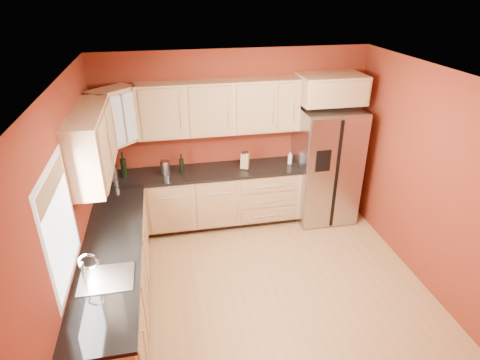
# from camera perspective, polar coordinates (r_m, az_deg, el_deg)

# --- Properties ---
(floor) EXTENTS (4.00, 4.00, 0.00)m
(floor) POSITION_cam_1_polar(r_m,az_deg,el_deg) (5.11, 3.58, -15.78)
(floor) COLOR #AF8444
(floor) RESTS_ON ground
(ceiling) EXTENTS (4.00, 4.00, 0.00)m
(ceiling) POSITION_cam_1_polar(r_m,az_deg,el_deg) (3.87, 4.68, 14.00)
(ceiling) COLOR silver
(ceiling) RESTS_ON wall_back
(wall_back) EXTENTS (4.00, 0.04, 2.60)m
(wall_back) POSITION_cam_1_polar(r_m,az_deg,el_deg) (6.12, -0.76, 6.11)
(wall_back) COLOR maroon
(wall_back) RESTS_ON floor
(wall_front) EXTENTS (4.00, 0.04, 2.60)m
(wall_front) POSITION_cam_1_polar(r_m,az_deg,el_deg) (2.88, 15.11, -22.51)
(wall_front) COLOR maroon
(wall_front) RESTS_ON floor
(wall_left) EXTENTS (0.04, 4.00, 2.60)m
(wall_left) POSITION_cam_1_polar(r_m,az_deg,el_deg) (4.33, -22.59, -5.30)
(wall_left) COLOR maroon
(wall_left) RESTS_ON floor
(wall_right) EXTENTS (0.04, 4.00, 2.60)m
(wall_right) POSITION_cam_1_polar(r_m,az_deg,el_deg) (5.19, 25.90, -0.59)
(wall_right) COLOR maroon
(wall_right) RESTS_ON floor
(base_cabinets_back) EXTENTS (2.90, 0.60, 0.88)m
(base_cabinets_back) POSITION_cam_1_polar(r_m,az_deg,el_deg) (6.14, -5.26, -2.78)
(base_cabinets_back) COLOR tan
(base_cabinets_back) RESTS_ON floor
(base_cabinets_left) EXTENTS (0.60, 2.80, 0.88)m
(base_cabinets_left) POSITION_cam_1_polar(r_m,az_deg,el_deg) (4.76, -17.14, -13.89)
(base_cabinets_left) COLOR tan
(base_cabinets_left) RESTS_ON floor
(countertop_back) EXTENTS (2.90, 0.62, 0.04)m
(countertop_back) POSITION_cam_1_polar(r_m,az_deg,el_deg) (5.92, -5.43, 1.06)
(countertop_back) COLOR black
(countertop_back) RESTS_ON base_cabinets_back
(countertop_left) EXTENTS (0.62, 2.80, 0.04)m
(countertop_left) POSITION_cam_1_polar(r_m,az_deg,el_deg) (4.48, -17.79, -9.38)
(countertop_left) COLOR black
(countertop_left) RESTS_ON base_cabinets_left
(upper_cabinets_back) EXTENTS (2.30, 0.33, 0.75)m
(upper_cabinets_back) POSITION_cam_1_polar(r_m,az_deg,el_deg) (5.76, -2.97, 10.27)
(upper_cabinets_back) COLOR tan
(upper_cabinets_back) RESTS_ON wall_back
(upper_cabinets_left) EXTENTS (0.33, 1.35, 0.75)m
(upper_cabinets_left) POSITION_cam_1_polar(r_m,az_deg,el_deg) (4.72, -20.34, 4.89)
(upper_cabinets_left) COLOR tan
(upper_cabinets_left) RESTS_ON wall_left
(corner_upper_cabinet) EXTENTS (0.67, 0.67, 0.75)m
(corner_upper_cabinet) POSITION_cam_1_polar(r_m,az_deg,el_deg) (5.58, -17.44, 8.56)
(corner_upper_cabinet) COLOR tan
(corner_upper_cabinet) RESTS_ON wall_back
(over_fridge_cabinet) EXTENTS (0.92, 0.60, 0.40)m
(over_fridge_cabinet) POSITION_cam_1_polar(r_m,az_deg,el_deg) (6.01, 12.83, 12.57)
(over_fridge_cabinet) COLOR tan
(over_fridge_cabinet) RESTS_ON wall_back
(refrigerator) EXTENTS (0.90, 0.75, 1.78)m
(refrigerator) POSITION_cam_1_polar(r_m,az_deg,el_deg) (6.31, 12.05, 2.14)
(refrigerator) COLOR silver
(refrigerator) RESTS_ON floor
(window) EXTENTS (0.03, 0.90, 1.00)m
(window) POSITION_cam_1_polar(r_m,az_deg,el_deg) (3.78, -24.16, -5.97)
(window) COLOR white
(window) RESTS_ON wall_left
(sink_faucet) EXTENTS (0.50, 0.42, 0.30)m
(sink_faucet) POSITION_cam_1_polar(r_m,az_deg,el_deg) (3.98, -18.75, -11.55)
(sink_faucet) COLOR silver
(sink_faucet) RESTS_ON countertop_left
(canister_left) EXTENTS (0.16, 0.16, 0.21)m
(canister_left) POSITION_cam_1_polar(r_m,az_deg,el_deg) (5.86, -17.58, 0.94)
(canister_left) COLOR silver
(canister_left) RESTS_ON countertop_back
(canister_right) EXTENTS (0.16, 0.16, 0.22)m
(canister_right) POSITION_cam_1_polar(r_m,az_deg,el_deg) (5.83, -10.57, 1.71)
(canister_right) COLOR silver
(canister_right) RESTS_ON countertop_back
(wine_bottle_a) EXTENTS (0.08, 0.08, 0.29)m
(wine_bottle_a) POSITION_cam_1_polar(r_m,az_deg,el_deg) (5.84, -8.31, 2.35)
(wine_bottle_a) COLOR black
(wine_bottle_a) RESTS_ON countertop_back
(wine_bottle_b) EXTENTS (0.11, 0.11, 0.37)m
(wine_bottle_b) POSITION_cam_1_polar(r_m,az_deg,el_deg) (5.88, -16.25, 2.10)
(wine_bottle_b) COLOR black
(wine_bottle_b) RESTS_ON countertop_back
(knife_block) EXTENTS (0.15, 0.14, 0.23)m
(knife_block) POSITION_cam_1_polar(r_m,az_deg,el_deg) (5.95, 0.69, 2.74)
(knife_block) COLOR tan
(knife_block) RESTS_ON countertop_back
(soap_dispenser) EXTENTS (0.07, 0.07, 0.19)m
(soap_dispenser) POSITION_cam_1_polar(r_m,az_deg,el_deg) (6.15, 7.12, 3.14)
(soap_dispenser) COLOR white
(soap_dispenser) RESTS_ON countertop_back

